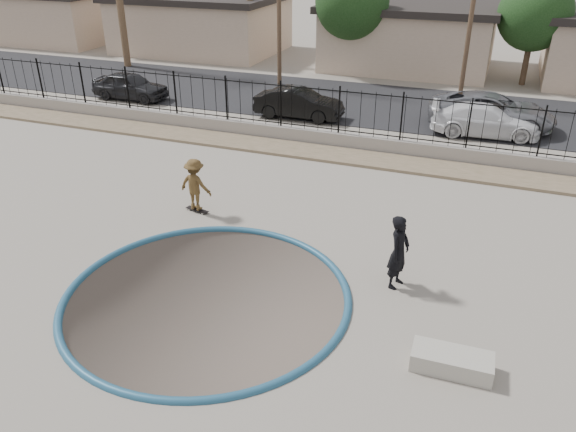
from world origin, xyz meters
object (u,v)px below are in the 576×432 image
(car_c, at_px, (485,120))
(car_d, at_px, (491,111))
(skateboard, at_px, (197,210))
(car_b, at_px, (299,103))
(concrete_ledge, at_px, (452,362))
(car_a, at_px, (130,86))
(videographer, at_px, (399,252))
(skater, at_px, (195,187))

(car_c, distance_m, car_d, 1.19)
(skateboard, distance_m, car_b, 10.43)
(concrete_ledge, distance_m, car_a, 23.33)
(skateboard, xyz_separation_m, videographer, (6.67, -1.88, 0.90))
(skateboard, xyz_separation_m, car_d, (8.15, 12.00, 0.74))
(skateboard, height_order, car_c, car_c)
(car_b, bearing_deg, skater, -179.20)
(skateboard, distance_m, car_a, 14.20)
(car_a, height_order, car_d, car_d)
(car_b, xyz_separation_m, car_c, (8.31, 0.43, -0.02))
(car_a, distance_m, car_c, 17.63)
(skater, xyz_separation_m, car_d, (8.15, 12.00, -0.03))
(skateboard, height_order, car_d, car_d)
(skateboard, distance_m, concrete_ledge, 9.44)
(videographer, bearing_deg, car_d, 8.41)
(car_c, bearing_deg, concrete_ledge, 175.78)
(videographer, height_order, car_a, videographer)
(skater, height_order, videographer, videographer)
(skater, bearing_deg, videographer, 169.16)
(car_d, bearing_deg, concrete_ledge, 179.55)
(skateboard, xyz_separation_m, car_a, (-9.65, 10.40, 0.66))
(skateboard, distance_m, videographer, 6.98)
(videographer, height_order, car_d, videographer)
(skater, xyz_separation_m, car_c, (7.98, 10.83, -0.13))
(car_b, bearing_deg, videographer, -151.36)
(skater, xyz_separation_m, car_a, (-9.65, 10.40, -0.11))
(car_b, relative_size, car_c, 0.91)
(skater, height_order, skateboard, skater)
(videographer, bearing_deg, skateboard, 88.77)
(skater, height_order, car_a, skater)
(skateboard, relative_size, car_a, 0.21)
(car_b, bearing_deg, car_c, -88.07)
(skater, distance_m, car_b, 10.41)
(videographer, relative_size, car_d, 0.35)
(car_d, bearing_deg, skater, 144.85)
(car_c, bearing_deg, car_a, 85.97)
(concrete_ledge, height_order, car_b, car_b)
(car_a, xyz_separation_m, car_d, (17.80, 1.60, 0.07))
(skater, xyz_separation_m, skateboard, (0.00, 0.00, -0.77))
(concrete_ledge, bearing_deg, car_c, 91.21)
(concrete_ledge, xyz_separation_m, car_a, (-17.95, 14.90, 0.52))
(concrete_ledge, bearing_deg, skateboard, 151.54)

